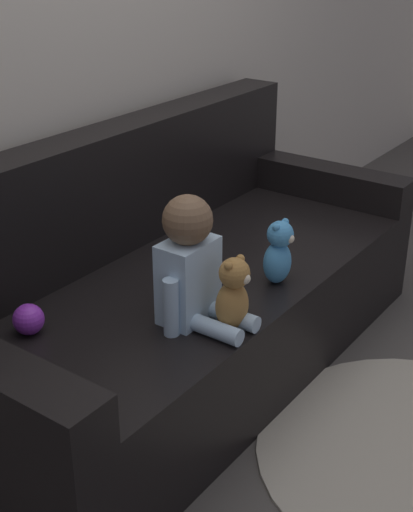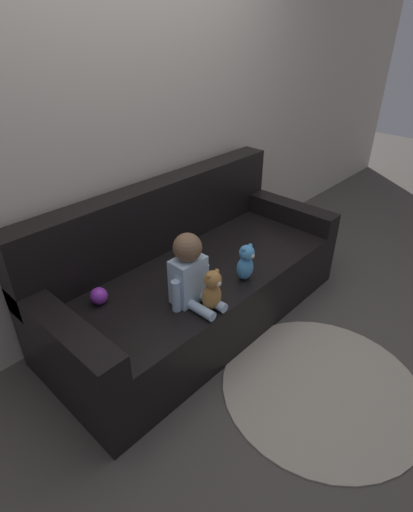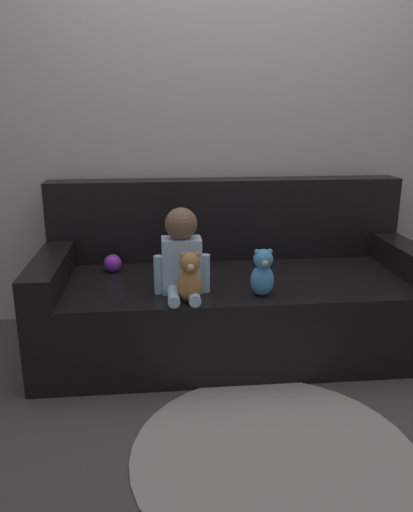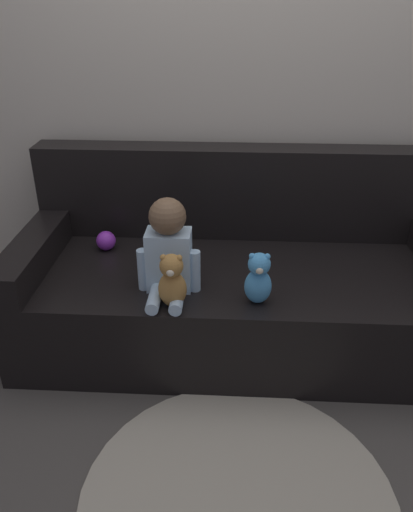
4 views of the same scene
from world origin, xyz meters
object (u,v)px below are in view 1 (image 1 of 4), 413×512
(person_baby, at_px, (192,266))
(teddy_bear_brown, at_px, (233,294))
(couch, at_px, (178,292))
(plush_toy_side, at_px, (278,252))
(toy_ball, at_px, (29,319))

(person_baby, distance_m, teddy_bear_brown, 0.16)
(couch, bearing_deg, person_baby, -135.67)
(teddy_bear_brown, bearing_deg, plush_toy_side, 7.52)
(couch, height_order, plush_toy_side, couch)
(couch, height_order, person_baby, couch)
(couch, bearing_deg, plush_toy_side, -77.04)
(couch, bearing_deg, teddy_bear_brown, -121.95)
(couch, distance_m, toy_ball, 0.70)
(toy_ball, bearing_deg, teddy_bear_brown, -51.18)
(plush_toy_side, bearing_deg, person_baby, 166.73)
(person_baby, distance_m, toy_ball, 0.54)
(person_baby, xyz_separation_m, plush_toy_side, (0.39, -0.09, -0.07))
(couch, bearing_deg, toy_ball, 174.21)
(teddy_bear_brown, xyz_separation_m, toy_ball, (-0.40, 0.50, -0.07))
(couch, xyz_separation_m, plush_toy_side, (0.09, -0.38, 0.24))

